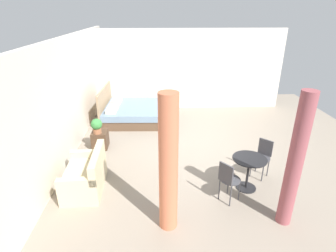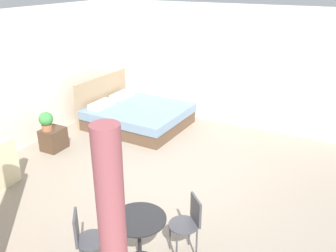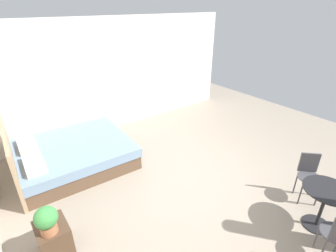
{
  "view_description": "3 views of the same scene",
  "coord_description": "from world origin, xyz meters",
  "px_view_note": "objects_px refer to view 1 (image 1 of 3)",
  "views": [
    {
      "loc": [
        -6.48,
        1.2,
        3.42
      ],
      "look_at": [
        -0.15,
        0.9,
        0.67
      ],
      "focal_mm": 28.83,
      "sensor_mm": 36.0,
      "label": 1
    },
    {
      "loc": [
        -4.94,
        -2.61,
        3.44
      ],
      "look_at": [
        0.26,
        0.09,
        0.96
      ],
      "focal_mm": 38.53,
      "sensor_mm": 36.0,
      "label": 2
    },
    {
      "loc": [
        -2.8,
        2.9,
        3.12
      ],
      "look_at": [
        0.79,
        0.19,
        0.89
      ],
      "focal_mm": 26.92,
      "sensor_mm": 36.0,
      "label": 3
    }
  ],
  "objects_px": {
    "bed": "(136,112)",
    "cafe_chair_near_window": "(263,154)",
    "potted_plant": "(97,125)",
    "cafe_chair_near_couch": "(228,178)",
    "nightstand": "(100,139)",
    "balcony_table": "(249,168)",
    "couch": "(86,176)"
  },
  "relations": [
    {
      "from": "bed",
      "to": "cafe_chair_near_window",
      "type": "height_order",
      "value": "bed"
    },
    {
      "from": "bed",
      "to": "potted_plant",
      "type": "relative_size",
      "value": 5.76
    },
    {
      "from": "potted_plant",
      "to": "cafe_chair_near_couch",
      "type": "relative_size",
      "value": 0.46
    },
    {
      "from": "nightstand",
      "to": "cafe_chair_near_couch",
      "type": "bearing_deg",
      "value": -130.02
    },
    {
      "from": "bed",
      "to": "balcony_table",
      "type": "distance_m",
      "value": 4.61
    },
    {
      "from": "couch",
      "to": "balcony_table",
      "type": "xyz_separation_m",
      "value": [
        -0.15,
        -3.29,
        0.2
      ]
    },
    {
      "from": "bed",
      "to": "cafe_chair_near_couch",
      "type": "xyz_separation_m",
      "value": [
        -4.28,
        -1.97,
        0.26
      ]
    },
    {
      "from": "potted_plant",
      "to": "balcony_table",
      "type": "xyz_separation_m",
      "value": [
        -1.87,
        -3.37,
        -0.19
      ]
    },
    {
      "from": "bed",
      "to": "nightstand",
      "type": "height_order",
      "value": "bed"
    },
    {
      "from": "cafe_chair_near_window",
      "to": "couch",
      "type": "bearing_deg",
      "value": 94.78
    },
    {
      "from": "cafe_chair_near_window",
      "to": "nightstand",
      "type": "bearing_deg",
      "value": 68.44
    },
    {
      "from": "couch",
      "to": "potted_plant",
      "type": "bearing_deg",
      "value": 2.68
    },
    {
      "from": "potted_plant",
      "to": "cafe_chair_near_window",
      "type": "xyz_separation_m",
      "value": [
        -1.4,
        -3.84,
        -0.16
      ]
    },
    {
      "from": "bed",
      "to": "cafe_chair_near_window",
      "type": "relative_size",
      "value": 2.71
    },
    {
      "from": "couch",
      "to": "cafe_chair_near_couch",
      "type": "relative_size",
      "value": 1.43
    },
    {
      "from": "couch",
      "to": "cafe_chair_near_couch",
      "type": "xyz_separation_m",
      "value": [
        -0.55,
        -2.77,
        0.23
      ]
    },
    {
      "from": "balcony_table",
      "to": "cafe_chair_near_couch",
      "type": "xyz_separation_m",
      "value": [
        -0.4,
        0.52,
        0.03
      ]
    },
    {
      "from": "nightstand",
      "to": "bed",
      "type": "bearing_deg",
      "value": -23.95
    },
    {
      "from": "couch",
      "to": "cafe_chair_near_couch",
      "type": "distance_m",
      "value": 2.83
    },
    {
      "from": "nightstand",
      "to": "balcony_table",
      "type": "bearing_deg",
      "value": -120.49
    },
    {
      "from": "balcony_table",
      "to": "couch",
      "type": "bearing_deg",
      "value": 87.39
    },
    {
      "from": "potted_plant",
      "to": "cafe_chair_near_couch",
      "type": "height_order",
      "value": "same"
    },
    {
      "from": "potted_plant",
      "to": "balcony_table",
      "type": "height_order",
      "value": "potted_plant"
    },
    {
      "from": "cafe_chair_near_window",
      "to": "potted_plant",
      "type": "bearing_deg",
      "value": 69.9
    },
    {
      "from": "potted_plant",
      "to": "balcony_table",
      "type": "relative_size",
      "value": 0.56
    },
    {
      "from": "bed",
      "to": "nightstand",
      "type": "distance_m",
      "value": 2.09
    },
    {
      "from": "balcony_table",
      "to": "nightstand",
      "type": "bearing_deg",
      "value": 59.51
    },
    {
      "from": "bed",
      "to": "cafe_chair_near_couch",
      "type": "height_order",
      "value": "bed"
    },
    {
      "from": "cafe_chair_near_window",
      "to": "cafe_chair_near_couch",
      "type": "distance_m",
      "value": 1.31
    },
    {
      "from": "cafe_chair_near_couch",
      "to": "balcony_table",
      "type": "bearing_deg",
      "value": -52.43
    },
    {
      "from": "cafe_chair_near_window",
      "to": "cafe_chair_near_couch",
      "type": "bearing_deg",
      "value": 131.29
    },
    {
      "from": "bed",
      "to": "potted_plant",
      "type": "height_order",
      "value": "bed"
    }
  ]
}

